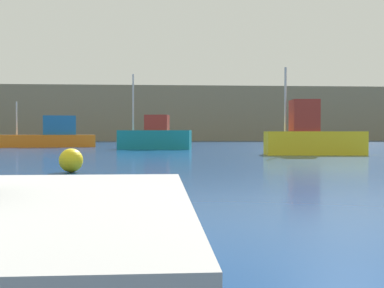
# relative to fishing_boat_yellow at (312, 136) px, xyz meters

# --- Properties ---
(hillside_backdrop) EXTENTS (140.00, 17.60, 8.22)m
(hillside_backdrop) POSITION_rel_fishing_boat_yellow_xyz_m (-10.59, 53.30, 3.12)
(hillside_backdrop) COLOR #7F755B
(hillside_backdrop) RESTS_ON ground
(fishing_boat_yellow) EXTENTS (5.28, 1.98, 4.66)m
(fishing_boat_yellow) POSITION_rel_fishing_boat_yellow_xyz_m (0.00, 0.00, 0.00)
(fishing_boat_yellow) COLOR yellow
(fishing_boat_yellow) RESTS_ON ground
(fishing_boat_teal) EXTENTS (5.37, 2.32, 5.41)m
(fishing_boat_teal) POSITION_rel_fishing_boat_yellow_xyz_m (-8.45, 9.34, -0.07)
(fishing_boat_teal) COLOR teal
(fishing_boat_teal) RESTS_ON ground
(fishing_boat_orange) EXTENTS (8.22, 3.97, 3.77)m
(fishing_boat_orange) POSITION_rel_fishing_boat_yellow_xyz_m (-17.22, 15.50, -0.08)
(fishing_boat_orange) COLOR orange
(fishing_boat_orange) RESTS_ON ground
(mooring_buoy) EXTENTS (0.71, 0.71, 0.71)m
(mooring_buoy) POSITION_rel_fishing_boat_yellow_xyz_m (-10.70, -10.44, -0.63)
(mooring_buoy) COLOR yellow
(mooring_buoy) RESTS_ON ground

